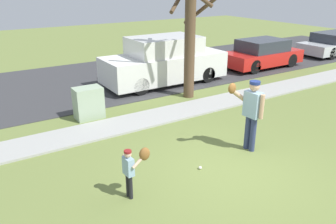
# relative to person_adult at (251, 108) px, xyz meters

# --- Properties ---
(ground_plane) EXTENTS (48.00, 48.00, 0.00)m
(ground_plane) POSITION_rel_person_adult_xyz_m (-0.99, 2.94, -1.11)
(ground_plane) COLOR olive
(sidewalk_strip) EXTENTS (36.00, 1.20, 0.06)m
(sidewalk_strip) POSITION_rel_person_adult_xyz_m (-0.99, 3.04, -1.08)
(sidewalk_strip) COLOR #A3A39E
(sidewalk_strip) RESTS_ON ground
(road_surface) EXTENTS (36.00, 6.80, 0.02)m
(road_surface) POSITION_rel_person_adult_xyz_m (-0.99, 8.04, -1.10)
(road_surface) COLOR #38383A
(road_surface) RESTS_ON ground
(person_adult) EXTENTS (0.74, 0.63, 1.78)m
(person_adult) POSITION_rel_person_adult_xyz_m (0.00, 0.00, 0.00)
(person_adult) COLOR navy
(person_adult) RESTS_ON ground
(person_child) EXTENTS (0.47, 0.39, 1.06)m
(person_child) POSITION_rel_person_adult_xyz_m (-3.30, -0.27, -0.41)
(person_child) COLOR black
(person_child) RESTS_ON ground
(baseball) EXTENTS (0.07, 0.07, 0.07)m
(baseball) POSITION_rel_person_adult_xyz_m (-1.58, -0.13, -1.07)
(baseball) COLOR white
(baseball) RESTS_ON ground
(utility_cabinet) EXTENTS (0.83, 0.56, 0.97)m
(utility_cabinet) POSITION_rel_person_adult_xyz_m (-2.61, 4.11, -0.62)
(utility_cabinet) COLOR #9EB293
(utility_cabinet) RESTS_ON ground
(street_tree_near) EXTENTS (1.84, 1.88, 4.58)m
(street_tree_near) POSITION_rel_person_adult_xyz_m (1.17, 4.17, 1.35)
(street_tree_near) COLOR brown
(street_tree_near) RESTS_ON ground
(parked_van_white) EXTENTS (5.00, 1.95, 1.88)m
(parked_van_white) POSITION_rel_person_adult_xyz_m (1.32, 6.10, -0.20)
(parked_van_white) COLOR silver
(parked_van_white) RESTS_ON road_surface
(parked_hatchback_red) EXTENTS (4.00, 1.75, 1.33)m
(parked_hatchback_red) POSITION_rel_person_adult_xyz_m (6.75, 5.95, -0.45)
(parked_hatchback_red) COLOR red
(parked_hatchback_red) RESTS_ON road_surface
(parked_sedan_silver) EXTENTS (4.60, 1.80, 1.23)m
(parked_sedan_silver) POSITION_rel_person_adult_xyz_m (12.62, 5.93, -0.48)
(parked_sedan_silver) COLOR silver
(parked_sedan_silver) RESTS_ON road_surface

